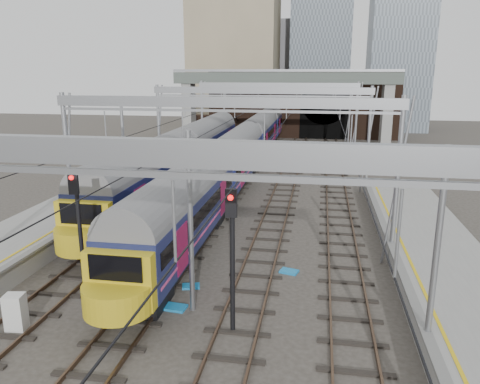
% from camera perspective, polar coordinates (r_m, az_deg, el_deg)
% --- Properties ---
extents(ground, '(160.00, 160.00, 0.00)m').
position_cam_1_polar(ground, '(17.22, -7.60, -17.20)').
color(ground, '#38332D').
rests_on(ground, ground).
extents(tracks, '(14.40, 80.00, 0.22)m').
position_cam_1_polar(tracks, '(30.64, 0.69, -2.56)').
color(tracks, '#4C3828').
rests_on(tracks, ground).
extents(overhead_line, '(16.80, 80.00, 8.00)m').
position_cam_1_polar(overhead_line, '(35.80, 2.39, 10.58)').
color(overhead_line, gray).
rests_on(overhead_line, ground).
extents(retaining_wall, '(28.00, 2.75, 9.00)m').
position_cam_1_polar(retaining_wall, '(66.11, 7.08, 10.34)').
color(retaining_wall, black).
rests_on(retaining_wall, ground).
extents(overbridge, '(28.00, 3.00, 9.25)m').
position_cam_1_polar(overbridge, '(60.13, 5.51, 12.78)').
color(overbridge, gray).
rests_on(overbridge, ground).
extents(city_skyline, '(37.50, 27.50, 60.00)m').
position_cam_1_polar(city_skyline, '(84.82, 9.00, 19.81)').
color(city_skyline, tan).
rests_on(city_skyline, ground).
extents(train_main, '(2.58, 59.79, 4.52)m').
position_cam_1_polar(train_main, '(44.54, 1.14, 5.91)').
color(train_main, black).
rests_on(train_main, ground).
extents(train_second, '(2.77, 32.00, 4.77)m').
position_cam_1_polar(train_second, '(37.01, -7.06, 4.21)').
color(train_second, black).
rests_on(train_second, ground).
extents(signal_near_left, '(0.40, 0.48, 5.28)m').
position_cam_1_polar(signal_near_left, '(19.89, -19.13, -3.04)').
color(signal_near_left, black).
rests_on(signal_near_left, ground).
extents(signal_near_centre, '(0.38, 0.48, 5.30)m').
position_cam_1_polar(signal_near_centre, '(15.93, -0.97, -6.49)').
color(signal_near_centre, black).
rests_on(signal_near_centre, ground).
extents(relay_cabinet, '(0.75, 0.66, 1.35)m').
position_cam_1_polar(relay_cabinet, '(19.01, -25.70, -13.06)').
color(relay_cabinet, silver).
rests_on(relay_cabinet, ground).
extents(equip_cover_a, '(0.86, 0.70, 0.09)m').
position_cam_1_polar(equip_cover_a, '(20.63, -6.00, -11.35)').
color(equip_cover_a, '#197CC0').
rests_on(equip_cover_a, ground).
extents(equip_cover_b, '(0.91, 0.69, 0.10)m').
position_cam_1_polar(equip_cover_b, '(19.01, -7.88, -13.78)').
color(equip_cover_b, '#197CC0').
rests_on(equip_cover_b, ground).
extents(equip_cover_c, '(0.93, 0.77, 0.09)m').
position_cam_1_polar(equip_cover_c, '(22.02, 6.00, -9.60)').
color(equip_cover_c, '#197CC0').
rests_on(equip_cover_c, ground).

